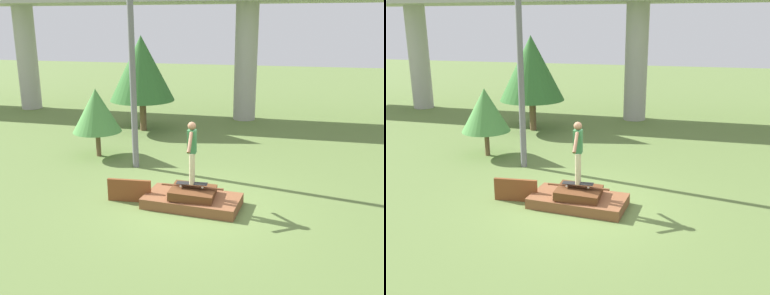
# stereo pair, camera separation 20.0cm
# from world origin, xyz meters

# --- Properties ---
(ground_plane) EXTENTS (80.00, 80.00, 0.00)m
(ground_plane) POSITION_xyz_m (0.00, 0.00, 0.00)
(ground_plane) COLOR olive
(scrap_pile) EXTENTS (2.59, 1.45, 0.57)m
(scrap_pile) POSITION_xyz_m (0.01, -0.01, 0.20)
(scrap_pile) COLOR brown
(scrap_pile) RESTS_ON ground_plane
(scrap_plank_loose) EXTENTS (1.20, 0.19, 0.62)m
(scrap_plank_loose) POSITION_xyz_m (-1.73, -0.10, 0.31)
(scrap_plank_loose) COLOR brown
(scrap_plank_loose) RESTS_ON ground_plane
(skateboard) EXTENTS (0.83, 0.29, 0.09)m
(skateboard) POSITION_xyz_m (0.00, -0.04, 0.65)
(skateboard) COLOR black
(skateboard) RESTS_ON scrap_pile
(skater) EXTENTS (0.24, 1.12, 1.63)m
(skater) POSITION_xyz_m (0.00, -0.04, 1.60)
(skater) COLOR #C6B78E
(skater) RESTS_ON skateboard
(highway_overpass) EXTENTS (44.00, 3.57, 6.21)m
(highway_overpass) POSITION_xyz_m (0.00, 11.06, 5.36)
(highway_overpass) COLOR #A8A59E
(highway_overpass) RESTS_ON ground_plane
(utility_pole) EXTENTS (1.30, 0.20, 8.32)m
(utility_pole) POSITION_xyz_m (-2.60, 2.68, 4.29)
(utility_pole) COLOR slate
(utility_pole) RESTS_ON ground_plane
(tree_behind_left) EXTENTS (2.85, 2.85, 4.18)m
(tree_behind_left) POSITION_xyz_m (-4.13, 7.62, 2.76)
(tree_behind_left) COLOR brown
(tree_behind_left) RESTS_ON ground_plane
(tree_behind_right) EXTENTS (1.74, 1.74, 2.46)m
(tree_behind_right) POSITION_xyz_m (-4.37, 3.54, 1.68)
(tree_behind_right) COLOR brown
(tree_behind_right) RESTS_ON ground_plane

